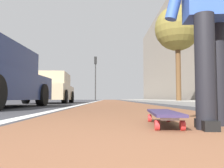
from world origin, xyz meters
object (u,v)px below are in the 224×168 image
Objects in this scene: skater_person at (211,5)px; parked_car_mid at (51,89)px; traffic_light at (95,71)px; skateboard at (163,114)px; street_tree_mid at (178,29)px.

skater_person is 0.40× the size of parked_car_mid.
traffic_light is at bearing 5.25° from skater_person.
skateboard is 0.17× the size of street_tree_mid.
parked_car_mid reaches higher than skateboard.
traffic_light is 0.97× the size of street_tree_mid.
traffic_light is at bearing 19.65° from street_tree_mid.
skater_person is 10.57m from parked_car_mid.
street_tree_mid reaches higher than skateboard.
traffic_light is (23.41, 1.82, 3.17)m from skateboard.
skater_person is 0.34× the size of traffic_light.
street_tree_mid reaches higher than parked_car_mid.
skateboard is at bearing 66.72° from skater_person.
parked_car_mid is (9.93, 3.62, -0.24)m from skater_person.
traffic_light reaches higher than skater_person.
street_tree_mid is at bearing -15.34° from skater_person.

